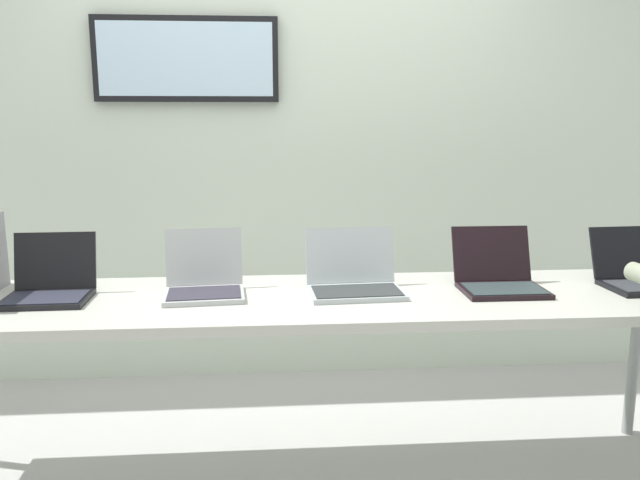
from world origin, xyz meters
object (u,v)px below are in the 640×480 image
Objects in this scene: laptop_station_1 at (204,280)px; laptop_station_2 at (354,278)px; laptop_station_0 at (50,284)px; laptop_station_3 at (498,276)px; workbench at (304,308)px; laptop_station_4 at (640,273)px.

laptop_station_2 is (0.60, -0.01, -0.00)m from laptop_station_1.
laptop_station_3 is at bearing 0.06° from laptop_station_0.
laptop_station_4 reaches higher than workbench.
laptop_station_1 is at bearing 170.96° from workbench.
laptop_station_0 is 1.20m from laptop_station_2.
laptop_station_4 is (2.42, 0.00, -0.00)m from laptop_station_0.
workbench is 9.97× the size of laptop_station_1.
workbench is 9.42× the size of laptop_station_4.
laptop_station_1 is 0.86× the size of laptop_station_2.
laptop_station_0 reaches higher than laptop_station_3.
workbench is at bearing -165.14° from laptop_station_2.
laptop_station_0 is 0.98× the size of laptop_station_3.
laptop_station_1 is 1.21m from laptop_station_3.
laptop_station_1 is 1.82m from laptop_station_4.
laptop_station_1 reaches higher than workbench.
laptop_station_3 reaches higher than laptop_station_4.
laptop_station_2 is at bearing 0.45° from laptop_station_0.
laptop_station_2 is at bearing -0.82° from laptop_station_1.
workbench is at bearing -178.01° from laptop_station_4.
laptop_station_3 reaches higher than workbench.
laptop_station_0 is at bearing -179.55° from laptop_station_2.
laptop_station_3 is (0.81, 0.05, 0.11)m from workbench.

